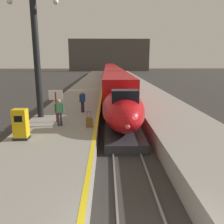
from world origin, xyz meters
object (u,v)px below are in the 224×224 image
object	(u,v)px
station_column_mid	(36,41)
highspeed_train_main	(112,75)
ticket_machine_yellow	(21,125)
rolling_suitcase	(89,122)
passenger_near_edge	(59,110)
passenger_mid_platform	(82,100)
departure_info_board	(56,99)

from	to	relation	value
station_column_mid	highspeed_train_main	bearing A→B (deg)	79.66
highspeed_train_main	ticket_machine_yellow	size ratio (longest dim) A/B	47.49
rolling_suitcase	ticket_machine_yellow	world-z (taller)	ticket_machine_yellow
passenger_near_edge	passenger_mid_platform	xyz separation A→B (m)	(1.04, 3.79, 0.00)
ticket_machine_yellow	station_column_mid	bearing A→B (deg)	94.16
passenger_mid_platform	departure_info_board	distance (m)	3.20
highspeed_train_main	passenger_near_edge	xyz separation A→B (m)	(-4.04, -34.71, 0.07)
highspeed_train_main	passenger_near_edge	size ratio (longest dim) A/B	44.96
station_column_mid	rolling_suitcase	distance (m)	6.77
passenger_near_edge	rolling_suitcase	size ratio (longest dim) A/B	1.72
highspeed_train_main	departure_info_board	distance (m)	34.02
highspeed_train_main	passenger_mid_platform	size ratio (longest dim) A/B	44.96
highspeed_train_main	ticket_machine_yellow	distance (m)	37.55
highspeed_train_main	rolling_suitcase	distance (m)	35.10
rolling_suitcase	ticket_machine_yellow	size ratio (longest dim) A/B	0.61
highspeed_train_main	rolling_suitcase	xyz separation A→B (m)	(-2.18, -35.03, -0.62)
station_column_mid	rolling_suitcase	size ratio (longest dim) A/B	8.87
highspeed_train_main	passenger_mid_platform	bearing A→B (deg)	-95.54
rolling_suitcase	station_column_mid	bearing A→B (deg)	144.08
rolling_suitcase	departure_info_board	size ratio (longest dim) A/B	0.46
highspeed_train_main	rolling_suitcase	world-z (taller)	highspeed_train_main
passenger_mid_platform	departure_info_board	xyz separation A→B (m)	(-1.44, -2.81, 0.52)
station_column_mid	passenger_near_edge	bearing A→B (deg)	-51.91
highspeed_train_main	ticket_machine_yellow	world-z (taller)	highspeed_train_main
passenger_mid_platform	departure_info_board	size ratio (longest dim) A/B	0.80
ticket_machine_yellow	departure_info_board	xyz separation A→B (m)	(1.11, 3.42, 0.77)
passenger_mid_platform	highspeed_train_main	bearing A→B (deg)	84.46
rolling_suitcase	ticket_machine_yellow	xyz separation A→B (m)	(-3.37, -2.11, 0.44)
highspeed_train_main	passenger_near_edge	bearing A→B (deg)	-96.63
station_column_mid	passenger_mid_platform	world-z (taller)	station_column_mid
station_column_mid	rolling_suitcase	xyz separation A→B (m)	(3.72, -2.70, -4.97)
passenger_near_edge	ticket_machine_yellow	size ratio (longest dim) A/B	1.06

